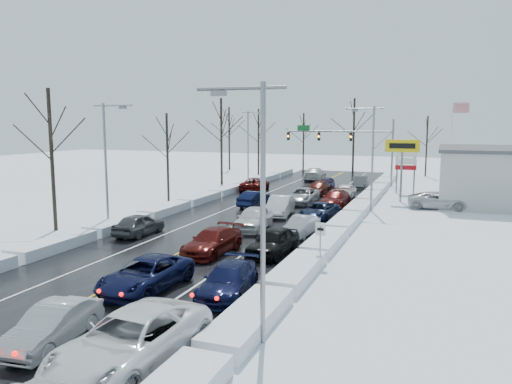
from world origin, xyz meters
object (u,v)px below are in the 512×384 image
at_px(traffic_signal_mast, 350,140).
at_px(flagpole, 453,137).
at_px(tires_plus_sign, 402,150).
at_px(oncoming_car_0, 255,207).

xyz_separation_m(traffic_signal_mast, flagpole, (11.72, 2.01, 0.45)).
bearing_deg(flagpole, tires_plus_sign, -108.44).
distance_m(tires_plus_sign, oncoming_car_0, 15.21).
height_order(traffic_signal_mast, oncoming_car_0, traffic_signal_mast).
relative_size(tires_plus_sign, flagpole, 0.60).
bearing_deg(flagpole, oncoming_car_0, -127.98).
height_order(traffic_signal_mast, flagpole, flagpole).
bearing_deg(flagpole, traffic_signal_mast, -170.27).
bearing_deg(oncoming_car_0, flagpole, -120.37).
distance_m(traffic_signal_mast, oncoming_car_0, 20.99).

